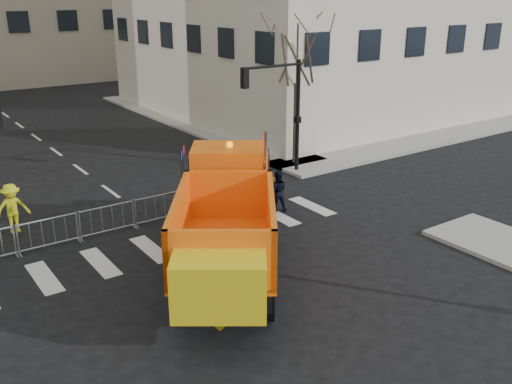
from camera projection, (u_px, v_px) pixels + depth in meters
ground at (272, 308)px, 15.88m from camera, size 120.00×120.00×0.00m
sidewalk_back at (144, 214)px, 22.42m from camera, size 64.00×5.00×0.15m
traffic_light_right at (298, 118)px, 26.91m from camera, size 0.18×0.18×5.40m
crowd_barriers at (135, 213)px, 21.16m from camera, size 12.60×0.60×1.10m
street_tree at (297, 91)px, 27.71m from camera, size 3.00×3.00×7.50m
plow_truck at (227, 218)px, 17.26m from camera, size 8.50×10.48×4.18m
cop_a at (264, 183)px, 23.18m from camera, size 0.85×0.71×1.99m
cop_b at (277, 191)px, 22.65m from camera, size 1.02×0.96×1.67m
cop_c at (260, 185)px, 23.48m from camera, size 0.96×0.93×1.61m
worker at (12, 208)px, 20.25m from camera, size 1.20×0.72×1.82m
newspaper_box at (261, 179)px, 24.60m from camera, size 0.53×0.49×1.10m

